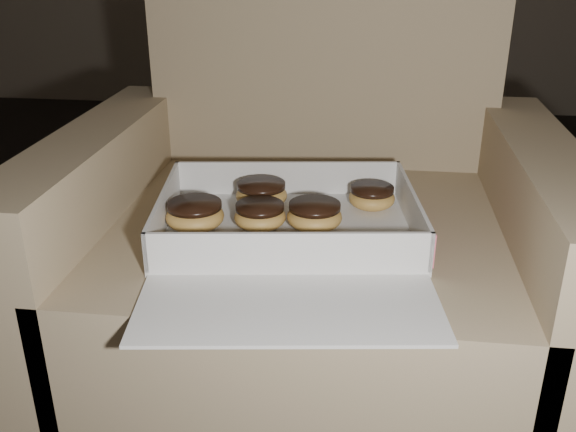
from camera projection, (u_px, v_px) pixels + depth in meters
The scene contains 11 objects.
armchair at pixel (310, 264), 1.19m from camera, with size 0.86×0.73×0.90m.
bakery_box at pixel (290, 236), 0.99m from camera, with size 0.46×0.52×0.07m.
donut_a at pixel (261, 194), 1.10m from camera, with size 0.09×0.09×0.04m.
donut_b at pixel (195, 215), 1.02m from camera, with size 0.09×0.09×0.05m.
donut_c at pixel (372, 197), 1.10m from camera, with size 0.08×0.08×0.04m.
donut_d at pixel (315, 215), 1.02m from camera, with size 0.09×0.09×0.04m.
donut_e at pixel (260, 215), 1.02m from camera, with size 0.08×0.08×0.04m.
crumb_a at pixel (316, 236), 1.00m from camera, with size 0.01×0.01×0.00m, color black.
crumb_b at pixel (302, 255), 0.94m from camera, with size 0.01×0.01×0.00m, color black.
crumb_c at pixel (344, 251), 0.95m from camera, with size 0.01×0.01×0.00m, color black.
crumb_d at pixel (176, 235), 1.00m from camera, with size 0.01×0.01×0.00m, color black.
Camera 1 is at (0.95, -1.07, 0.85)m, focal length 40.00 mm.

